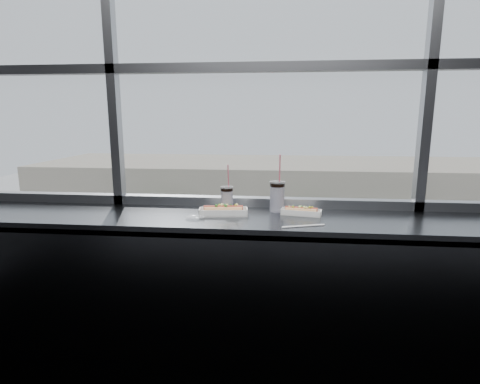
# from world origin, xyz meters

# --- Properties ---
(wall_back_lower) EXTENTS (6.00, 0.00, 6.00)m
(wall_back_lower) POSITION_xyz_m (0.00, 1.50, 0.55)
(wall_back_lower) COLOR black
(wall_back_lower) RESTS_ON ground
(window_glass) EXTENTS (6.00, 0.00, 6.00)m
(window_glass) POSITION_xyz_m (0.00, 1.52, 2.30)
(window_glass) COLOR silver
(window_glass) RESTS_ON ground
(window_mullions) EXTENTS (6.00, 0.08, 2.40)m
(window_mullions) POSITION_xyz_m (0.00, 1.50, 2.30)
(window_mullions) COLOR gray
(window_mullions) RESTS_ON ground
(counter) EXTENTS (6.00, 0.55, 0.06)m
(counter) POSITION_xyz_m (0.00, 1.23, 1.07)
(counter) COLOR #575B60
(counter) RESTS_ON ground
(counter_fascia) EXTENTS (6.00, 0.04, 1.04)m
(counter_fascia) POSITION_xyz_m (0.00, 0.97, 0.55)
(counter_fascia) COLOR #575B60
(counter_fascia) RESTS_ON ground
(hotdog_tray_left) EXTENTS (0.30, 0.13, 0.07)m
(hotdog_tray_left) POSITION_xyz_m (-0.23, 1.24, 1.13)
(hotdog_tray_left) COLOR white
(hotdog_tray_left) RESTS_ON counter
(hotdog_tray_right) EXTENTS (0.25, 0.12, 0.06)m
(hotdog_tray_right) POSITION_xyz_m (0.24, 1.29, 1.12)
(hotdog_tray_right) COLOR white
(hotdog_tray_right) RESTS_ON counter
(soda_cup_left) EXTENTS (0.08, 0.08, 0.30)m
(soda_cup_left) POSITION_xyz_m (-0.22, 1.34, 1.19)
(soda_cup_left) COLOR white
(soda_cup_left) RESTS_ON counter
(soda_cup_right) EXTENTS (0.10, 0.10, 0.37)m
(soda_cup_right) POSITION_xyz_m (0.09, 1.37, 1.21)
(soda_cup_right) COLOR white
(soda_cup_right) RESTS_ON counter
(loose_straw) EXTENTS (0.24, 0.09, 0.01)m
(loose_straw) POSITION_xyz_m (0.24, 1.04, 1.10)
(loose_straw) COLOR white
(loose_straw) RESTS_ON counter
(wrapper) EXTENTS (0.11, 0.08, 0.03)m
(wrapper) POSITION_xyz_m (-0.39, 1.14, 1.11)
(wrapper) COLOR silver
(wrapper) RESTS_ON counter
(plaza_ground) EXTENTS (120.00, 120.00, 0.00)m
(plaza_ground) POSITION_xyz_m (0.00, 45.00, -11.00)
(plaza_ground) COLOR #BAB9B8
(plaza_ground) RESTS_ON ground
(street_asphalt) EXTENTS (80.00, 10.00, 0.06)m
(street_asphalt) POSITION_xyz_m (0.00, 21.50, -10.97)
(street_asphalt) COLOR black
(street_asphalt) RESTS_ON plaza_ground
(far_sidewalk) EXTENTS (80.00, 6.00, 0.04)m
(far_sidewalk) POSITION_xyz_m (0.00, 29.50, -10.98)
(far_sidewalk) COLOR #BAB9B8
(far_sidewalk) RESTS_ON plaza_ground
(far_building) EXTENTS (50.00, 14.00, 8.00)m
(far_building) POSITION_xyz_m (0.00, 39.50, -7.00)
(far_building) COLOR #ABA08B
(far_building) RESTS_ON plaza_ground
(car_near_a) EXTENTS (3.36, 7.14, 2.32)m
(car_near_a) POSITION_xyz_m (-15.25, 17.50, -9.78)
(car_near_a) COLOR #A5A6A7
(car_near_a) RESTS_ON street_asphalt
(car_near_d) EXTENTS (2.66, 6.25, 2.07)m
(car_near_d) POSITION_xyz_m (6.43, 17.50, -9.90)
(car_near_d) COLOR #BABABA
(car_near_d) RESTS_ON street_asphalt
(car_far_a) EXTENTS (2.86, 5.72, 1.84)m
(car_far_a) POSITION_xyz_m (-10.18, 25.50, -10.02)
(car_far_a) COLOR black
(car_far_a) RESTS_ON street_asphalt
(car_far_c) EXTENTS (3.45, 7.10, 2.29)m
(car_far_c) POSITION_xyz_m (12.33, 25.50, -9.79)
(car_far_c) COLOR silver
(car_far_c) RESTS_ON street_asphalt
(car_near_c) EXTENTS (2.83, 6.71, 2.23)m
(car_near_c) POSITION_xyz_m (0.08, 17.50, -9.82)
(car_near_c) COLOR #AA0012
(car_near_c) RESTS_ON street_asphalt
(pedestrian_a) EXTENTS (0.63, 0.84, 1.90)m
(pedestrian_a) POSITION_xyz_m (-7.89, 30.18, -10.01)
(pedestrian_a) COLOR #66605B
(pedestrian_a) RESTS_ON far_sidewalk
(pedestrian_c) EXTENTS (1.01, 0.76, 2.28)m
(pedestrian_c) POSITION_xyz_m (6.48, 29.80, -9.82)
(pedestrian_c) COLOR #66605B
(pedestrian_c) RESTS_ON far_sidewalk
(pedestrian_d) EXTENTS (0.97, 0.73, 2.18)m
(pedestrian_d) POSITION_xyz_m (9.05, 29.76, -9.87)
(pedestrian_d) COLOR #66605B
(pedestrian_d) RESTS_ON far_sidewalk
(tree_left) EXTENTS (3.58, 3.58, 5.60)m
(tree_left) POSITION_xyz_m (-10.36, 29.50, -7.20)
(tree_left) COLOR #47382B
(tree_left) RESTS_ON far_sidewalk
(tree_center) EXTENTS (3.39, 3.39, 5.30)m
(tree_center) POSITION_xyz_m (2.00, 29.50, -7.40)
(tree_center) COLOR #47382B
(tree_center) RESTS_ON far_sidewalk
(tree_right) EXTENTS (2.82, 2.82, 4.41)m
(tree_right) POSITION_xyz_m (9.76, 29.50, -8.01)
(tree_right) COLOR #47382B
(tree_right) RESTS_ON far_sidewalk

